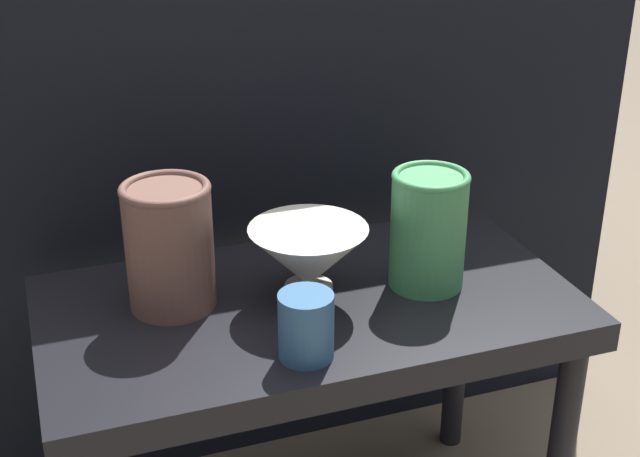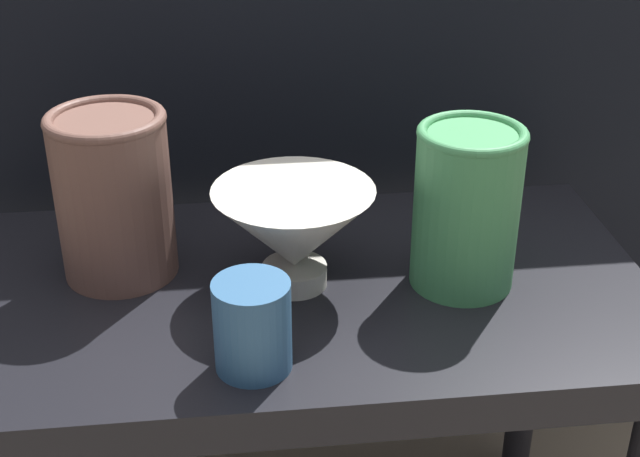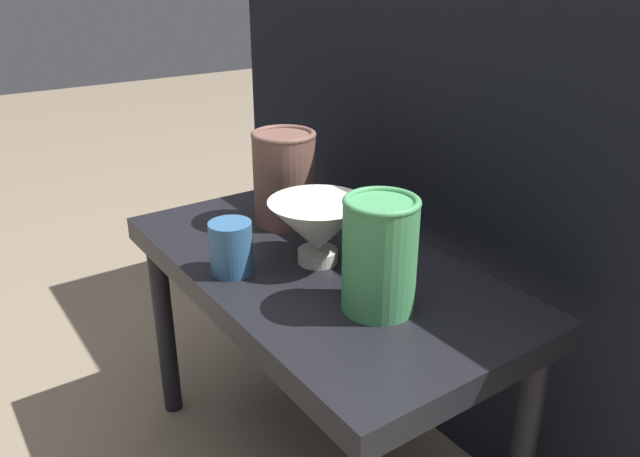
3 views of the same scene
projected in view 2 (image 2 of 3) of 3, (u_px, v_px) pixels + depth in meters
The scene contains 6 objects.
table at pixel (295, 330), 0.89m from camera, with size 0.69×0.37×0.42m.
couch_backdrop at pixel (264, 99), 1.30m from camera, with size 1.29×0.50×0.86m.
bowl at pixel (293, 230), 0.83m from camera, with size 0.15×0.15×0.10m.
vase_textured_left at pixel (114, 193), 0.84m from camera, with size 0.11×0.11×0.17m.
vase_colorful_right at pixel (466, 206), 0.83m from camera, with size 0.10×0.10×0.16m.
cup at pixel (252, 326), 0.73m from camera, with size 0.06×0.06×0.08m.
Camera 2 is at (-0.06, -0.73, 0.88)m, focal length 50.00 mm.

